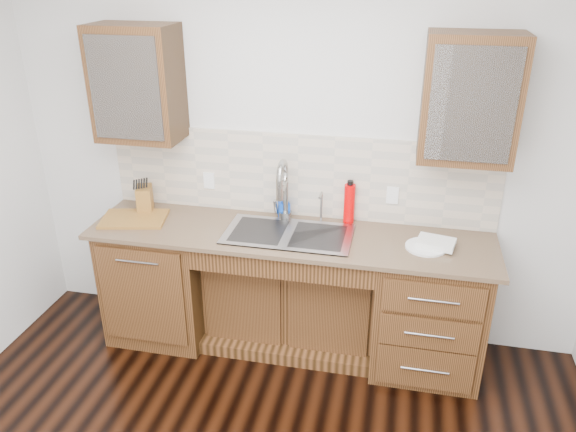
% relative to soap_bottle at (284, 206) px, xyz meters
% --- Properties ---
extents(wall_back, '(4.00, 0.10, 2.70)m').
position_rel_soap_bottle_xyz_m(wall_back, '(0.09, 0.13, 0.36)').
color(wall_back, silver).
rests_on(wall_back, ground).
extents(base_cabinet_left, '(0.70, 0.62, 0.88)m').
position_rel_soap_bottle_xyz_m(base_cabinet_left, '(-0.86, -0.23, -0.55)').
color(base_cabinet_left, '#593014').
rests_on(base_cabinet_left, ground).
extents(base_cabinet_center, '(1.20, 0.44, 0.70)m').
position_rel_soap_bottle_xyz_m(base_cabinet_center, '(0.09, -0.14, -0.64)').
color(base_cabinet_center, '#593014').
rests_on(base_cabinet_center, ground).
extents(base_cabinet_right, '(0.70, 0.62, 0.88)m').
position_rel_soap_bottle_xyz_m(base_cabinet_right, '(1.04, -0.23, -0.55)').
color(base_cabinet_right, '#593014').
rests_on(base_cabinet_right, ground).
extents(countertop, '(2.70, 0.65, 0.03)m').
position_rel_soap_bottle_xyz_m(countertop, '(0.09, -0.24, -0.10)').
color(countertop, '#84705B').
rests_on(countertop, base_cabinet_left).
extents(backsplash, '(2.70, 0.02, 0.59)m').
position_rel_soap_bottle_xyz_m(backsplash, '(0.09, 0.07, 0.21)').
color(backsplash, beige).
rests_on(backsplash, wall_back).
extents(sink, '(0.84, 0.46, 0.19)m').
position_rel_soap_bottle_xyz_m(sink, '(0.09, -0.26, -0.17)').
color(sink, '#9E9EA5').
rests_on(sink, countertop).
extents(faucet, '(0.04, 0.04, 0.40)m').
position_rel_soap_bottle_xyz_m(faucet, '(0.02, -0.03, 0.12)').
color(faucet, '#999993').
rests_on(faucet, countertop).
extents(filter_tap, '(0.02, 0.02, 0.24)m').
position_rel_soap_bottle_xyz_m(filter_tap, '(0.27, -0.02, 0.04)').
color(filter_tap, '#999993').
rests_on(filter_tap, countertop).
extents(upper_cabinet_left, '(0.55, 0.34, 0.75)m').
position_rel_soap_bottle_xyz_m(upper_cabinet_left, '(-0.96, -0.09, 0.83)').
color(upper_cabinet_left, '#593014').
rests_on(upper_cabinet_left, wall_back).
extents(upper_cabinet_right, '(0.55, 0.34, 0.75)m').
position_rel_soap_bottle_xyz_m(upper_cabinet_right, '(1.14, -0.09, 0.83)').
color(upper_cabinet_right, '#593014').
rests_on(upper_cabinet_right, wall_back).
extents(outlet_left, '(0.08, 0.01, 0.12)m').
position_rel_soap_bottle_xyz_m(outlet_left, '(-0.56, 0.06, 0.13)').
color(outlet_left, white).
rests_on(outlet_left, backsplash).
extents(outlet_right, '(0.08, 0.01, 0.12)m').
position_rel_soap_bottle_xyz_m(outlet_right, '(0.74, 0.06, 0.13)').
color(outlet_right, white).
rests_on(outlet_right, backsplash).
extents(soap_bottle, '(0.10, 0.10, 0.17)m').
position_rel_soap_bottle_xyz_m(soap_bottle, '(0.00, 0.00, 0.00)').
color(soap_bottle, '#0A3FBC').
rests_on(soap_bottle, countertop).
extents(water_bottle, '(0.08, 0.08, 0.28)m').
position_rel_soap_bottle_xyz_m(water_bottle, '(0.45, 0.02, 0.05)').
color(water_bottle, '#EA0003').
rests_on(water_bottle, countertop).
extents(plate, '(0.34, 0.34, 0.01)m').
position_rel_soap_bottle_xyz_m(plate, '(0.97, -0.26, -0.08)').
color(plate, white).
rests_on(plate, countertop).
extents(dish_towel, '(0.26, 0.21, 0.04)m').
position_rel_soap_bottle_xyz_m(dish_towel, '(1.03, -0.24, -0.05)').
color(dish_towel, white).
rests_on(dish_towel, plate).
extents(knife_block, '(0.15, 0.19, 0.18)m').
position_rel_soap_bottle_xyz_m(knife_block, '(-1.00, -0.10, 0.01)').
color(knife_block, olive).
rests_on(knife_block, countertop).
extents(cutting_board, '(0.49, 0.39, 0.02)m').
position_rel_soap_bottle_xyz_m(cutting_board, '(-1.01, -0.26, -0.08)').
color(cutting_board, brown).
rests_on(cutting_board, countertop).
extents(cup_left_a, '(0.18, 0.18, 0.11)m').
position_rel_soap_bottle_xyz_m(cup_left_a, '(-1.01, -0.09, 0.78)').
color(cup_left_a, white).
rests_on(cup_left_a, upper_cabinet_left).
extents(cup_left_b, '(0.11, 0.11, 0.09)m').
position_rel_soap_bottle_xyz_m(cup_left_b, '(-0.86, -0.09, 0.77)').
color(cup_left_b, white).
rests_on(cup_left_b, upper_cabinet_left).
extents(cup_right_a, '(0.15, 0.15, 0.10)m').
position_rel_soap_bottle_xyz_m(cup_right_a, '(1.05, -0.09, 0.78)').
color(cup_right_a, white).
rests_on(cup_right_a, upper_cabinet_right).
extents(cup_right_b, '(0.10, 0.10, 0.09)m').
position_rel_soap_bottle_xyz_m(cup_right_b, '(1.24, -0.09, 0.78)').
color(cup_right_b, white).
rests_on(cup_right_b, upper_cabinet_right).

